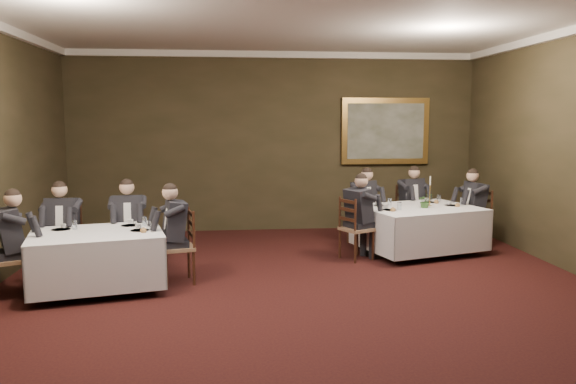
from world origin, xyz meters
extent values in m
plane|color=black|center=(0.00, 0.00, 0.00)|extent=(10.00, 10.00, 0.00)
cube|color=#2D2816|center=(0.00, 5.00, 1.75)|extent=(8.00, 0.10, 3.50)
cube|color=white|center=(0.00, 4.95, 3.44)|extent=(8.00, 0.10, 0.12)
cube|color=black|center=(2.21, 2.79, 0.73)|extent=(2.10, 1.80, 0.04)
cube|color=white|center=(2.21, 2.79, 0.76)|extent=(2.18, 1.88, 0.02)
cube|color=white|center=(2.21, 2.79, 0.42)|extent=(2.20, 1.90, 0.65)
cube|color=black|center=(-2.60, 1.19, 0.73)|extent=(1.79, 1.49, 0.04)
cube|color=white|center=(-2.60, 1.19, 0.76)|extent=(1.86, 1.56, 0.02)
cube|color=white|center=(-2.60, 1.19, 0.42)|extent=(1.88, 1.59, 0.65)
cube|color=#876545|center=(1.46, 3.55, 0.48)|extent=(0.59, 0.59, 0.05)
cube|color=black|center=(1.36, 3.71, 0.73)|extent=(0.34, 0.22, 0.54)
cube|color=black|center=(1.46, 3.55, 0.86)|extent=(0.52, 0.48, 0.55)
sphere|color=tan|center=(1.46, 3.55, 1.24)|extent=(0.29, 0.29, 0.21)
cube|color=#876545|center=(2.42, 3.84, 0.48)|extent=(0.54, 0.53, 0.05)
cube|color=black|center=(2.37, 4.02, 0.73)|extent=(0.37, 0.13, 0.54)
cube|color=black|center=(2.42, 3.84, 0.86)|extent=(0.49, 0.41, 0.55)
sphere|color=tan|center=(2.42, 3.84, 1.24)|extent=(0.26, 0.26, 0.21)
cube|color=#876545|center=(1.09, 2.45, 0.48)|extent=(0.57, 0.58, 0.05)
cube|color=black|center=(0.92, 2.36, 0.73)|extent=(0.20, 0.35, 0.54)
cube|color=black|center=(1.09, 2.45, 0.86)|extent=(0.47, 0.52, 0.55)
sphere|color=tan|center=(1.09, 2.45, 1.24)|extent=(0.28, 0.28, 0.21)
cube|color=#876545|center=(3.34, 3.13, 0.48)|extent=(0.47, 0.48, 0.05)
cube|color=black|center=(3.53, 3.15, 0.73)|extent=(0.07, 0.38, 0.54)
cube|color=black|center=(3.34, 3.13, 0.86)|extent=(0.36, 0.45, 0.55)
sphere|color=tan|center=(3.34, 3.13, 1.24)|extent=(0.23, 0.23, 0.21)
cube|color=#876545|center=(-3.21, 1.91, 0.48)|extent=(0.45, 0.43, 0.05)
cube|color=black|center=(-3.21, 2.10, 0.73)|extent=(0.38, 0.04, 0.54)
cube|color=black|center=(-3.21, 1.91, 0.86)|extent=(0.43, 0.32, 0.55)
sphere|color=tan|center=(-3.21, 1.91, 1.24)|extent=(0.22, 0.22, 0.21)
cube|color=#876545|center=(-2.36, 2.10, 0.48)|extent=(0.48, 0.46, 0.05)
cube|color=black|center=(-2.38, 2.29, 0.73)|extent=(0.38, 0.07, 0.54)
cube|color=black|center=(-2.36, 2.10, 0.86)|extent=(0.45, 0.35, 0.55)
sphere|color=tan|center=(-2.36, 2.10, 1.24)|extent=(0.23, 0.23, 0.21)
cube|color=#876545|center=(-1.60, 1.42, 0.48)|extent=(0.51, 0.53, 0.05)
cube|color=black|center=(-1.42, 1.47, 0.73)|extent=(0.12, 0.38, 0.54)
cube|color=black|center=(-1.60, 1.42, 0.86)|extent=(0.40, 0.48, 0.55)
sphere|color=tan|center=(-1.60, 1.42, 1.24)|extent=(0.25, 0.25, 0.21)
cube|color=#876545|center=(-3.60, 0.97, 0.48)|extent=(0.57, 0.58, 0.05)
cube|color=black|center=(-3.60, 0.97, 0.86)|extent=(0.46, 0.51, 0.55)
sphere|color=tan|center=(-3.60, 0.97, 1.24)|extent=(0.28, 0.28, 0.21)
imported|color=#2D5926|center=(2.28, 2.70, 0.89)|extent=(0.23, 0.21, 0.25)
cylinder|color=gold|center=(2.43, 2.90, 0.78)|extent=(0.07, 0.07, 0.02)
cylinder|color=gold|center=(2.43, 2.90, 0.96)|extent=(0.02, 0.02, 0.34)
cylinder|color=white|center=(2.43, 2.90, 1.20)|extent=(0.02, 0.02, 0.15)
cylinder|color=white|center=(1.62, 3.01, 0.77)|extent=(0.25, 0.25, 0.01)
cylinder|color=white|center=(1.62, 3.16, 0.80)|extent=(0.08, 0.08, 0.05)
cylinder|color=white|center=(1.79, 3.01, 0.83)|extent=(0.06, 0.06, 0.14)
cylinder|color=white|center=(-3.10, 1.43, 0.77)|extent=(0.25, 0.25, 0.01)
cylinder|color=white|center=(-3.10, 1.58, 0.80)|extent=(0.08, 0.08, 0.05)
cylinder|color=white|center=(-2.93, 1.43, 0.83)|extent=(0.06, 0.06, 0.14)
cube|color=tan|center=(2.21, 4.94, 1.97)|extent=(1.77, 0.08, 1.32)
cube|color=#494C32|center=(2.21, 4.90, 1.97)|extent=(1.55, 0.01, 1.10)
camera|label=1|loc=(-0.87, -6.08, 2.20)|focal=35.00mm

